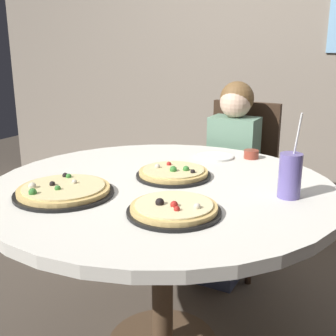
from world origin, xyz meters
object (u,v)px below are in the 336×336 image
Objects in this scene: soda_cup at (290,175)px; sauce_bowl at (251,154)px; chair_wooden at (239,175)px; pizza_cheese at (174,173)px; pizza_veggie at (64,191)px; plate_small at (215,157)px; dining_table at (162,204)px; pizza_pepperoni at (174,209)px; diner_child at (227,191)px.

soda_cup is 4.38× the size of sauce_bowl.
chair_wooden reaches higher than pizza_cheese.
plate_small is (0.28, 0.75, -0.01)m from pizza_veggie.
dining_table is 0.58m from sauce_bowl.
pizza_cheese is at bearing 116.98° from pizza_pepperoni.
chair_wooden is 5.28× the size of plate_small.
dining_table is 0.94m from chair_wooden.
plate_small is (0.03, 0.37, -0.01)m from pizza_cheese.
diner_child is at bearing 131.29° from sauce_bowl.
pizza_cheese is 0.39m from pizza_pepperoni.
diner_child is at bearing -90.45° from chair_wooden.
soda_cup is at bearing 26.38° from pizza_veggie.
plate_small is at bearing -156.80° from sauce_bowl.
soda_cup is (0.72, 0.36, 0.06)m from pizza_veggie.
diner_child reaches higher than chair_wooden.
pizza_veggie is at bearing -118.32° from sauce_bowl.
pizza_veggie is 1.17× the size of soda_cup.
chair_wooden is at bearing 89.95° from dining_table.
pizza_cheese reaches higher than plate_small.
pizza_pepperoni is at bearing -78.07° from plate_small.
diner_child is 3.53× the size of soda_cup.
diner_child is (-0.00, -0.18, -0.05)m from chair_wooden.
dining_table is 4.41× the size of pizza_cheese.
dining_table is at bearing -92.88° from pizza_cheese.
dining_table is 0.77m from diner_child.
sauce_bowl is at bearing -48.71° from diner_child.
pizza_cheese is at bearing -89.52° from diner_child.
diner_child reaches higher than dining_table.
pizza_veggie is (-0.25, -1.22, 0.24)m from chair_wooden.
pizza_veggie reaches higher than plate_small.
diner_child reaches higher than soda_cup.
pizza_cheese reaches higher than pizza_veggie.
pizza_cheese and pizza_pepperoni have the same top height.
dining_table is 7.51× the size of plate_small.
pizza_cheese is 0.47m from sauce_bowl.
plate_small is (0.03, -0.29, 0.27)m from diner_child.
diner_child is at bearing 96.40° from plate_small.
chair_wooden reaches higher than pizza_veggie.
pizza_veggie is 1.17× the size of pizza_pepperoni.
diner_child is 0.90m from soda_cup.
sauce_bowl is (-0.28, 0.46, -0.06)m from soda_cup.
plate_small is at bearing 69.41° from pizza_veggie.
chair_wooden reaches higher than plate_small.
sauce_bowl reaches higher than plate_small.
dining_table is 0.39m from pizza_veggie.
dining_table is 4.41× the size of pizza_pepperoni.
pizza_veggie reaches higher than dining_table.
sauce_bowl is (0.19, 0.53, 0.10)m from dining_table.
pizza_cheese is at bearing 56.16° from pizza_veggie.
dining_table is at bearing 48.55° from pizza_veggie.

